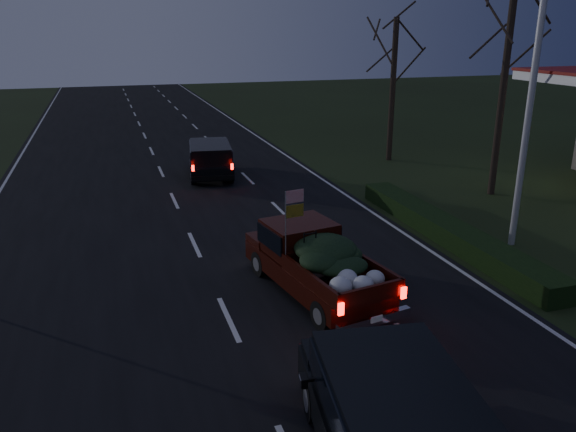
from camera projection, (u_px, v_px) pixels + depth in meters
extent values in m
plane|color=black|center=(229.00, 320.00, 13.06)|extent=(120.00, 120.00, 0.00)
cube|color=black|center=(229.00, 319.00, 13.05)|extent=(14.00, 120.00, 0.02)
cube|color=black|center=(447.00, 230.00, 17.96)|extent=(1.00, 10.00, 0.60)
cylinder|color=silver|center=(531.00, 99.00, 16.23)|extent=(0.20, 0.20, 9.00)
cylinder|color=black|center=(503.00, 88.00, 21.70)|extent=(0.28, 0.28, 8.50)
cylinder|color=black|center=(392.00, 91.00, 27.96)|extent=(0.28, 0.28, 7.00)
cube|color=#350D07|center=(314.00, 272.00, 14.28)|extent=(2.56, 4.82, 0.50)
cube|color=#350D07|center=(299.00, 237.00, 14.76)|extent=(1.91, 1.73, 0.82)
cube|color=black|center=(299.00, 233.00, 14.73)|extent=(1.99, 1.65, 0.50)
cube|color=#350D07|center=(340.00, 280.00, 13.20)|extent=(2.10, 2.81, 0.05)
ellipsoid|color=black|center=(332.00, 256.00, 13.47)|extent=(1.72, 1.87, 0.55)
cylinder|color=gray|center=(286.00, 228.00, 13.50)|extent=(0.03, 0.03, 1.83)
cube|color=red|center=(295.00, 196.00, 13.37)|extent=(0.47, 0.10, 0.31)
cube|color=gold|center=(295.00, 211.00, 13.49)|extent=(0.47, 0.10, 0.31)
cube|color=black|center=(210.00, 164.00, 25.72)|extent=(2.39, 4.56, 0.54)
cube|color=black|center=(210.00, 152.00, 25.31)|extent=(2.12, 3.38, 0.73)
cube|color=black|center=(210.00, 150.00, 25.29)|extent=(2.20, 3.30, 0.44)
cube|color=black|center=(405.00, 417.00, 7.74)|extent=(2.47, 3.84, 0.82)
cube|color=black|center=(405.00, 412.00, 7.72)|extent=(2.55, 3.76, 0.49)
cube|color=black|center=(303.00, 381.00, 8.76)|extent=(0.14, 0.24, 0.16)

